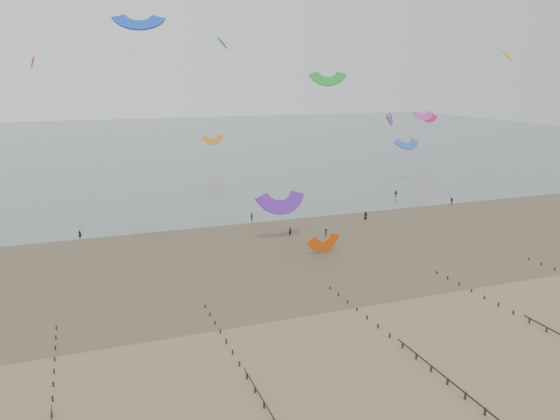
{
  "coord_description": "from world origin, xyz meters",
  "views": [
    {
      "loc": [
        -28.0,
        -53.13,
        29.23
      ],
      "look_at": [
        2.41,
        28.0,
        8.0
      ],
      "focal_mm": 35.0,
      "sensor_mm": 36.0,
      "label": 1
    }
  ],
  "objects": [
    {
      "name": "sea_and_shore",
      "position": [
        -4.08,
        34.4,
        0.01
      ],
      "size": [
        500.0,
        665.0,
        0.03
      ],
      "color": "#475654",
      "rests_on": "ground"
    },
    {
      "name": "kitesurfer_lead",
      "position": [
        -28.73,
        50.52,
        0.83
      ],
      "size": [
        0.64,
        0.45,
        1.66
      ],
      "primitive_type": "imported",
      "rotation": [
        0.0,
        0.0,
        3.05
      ],
      "color": "black",
      "rests_on": "ground"
    },
    {
      "name": "kitesurfers",
      "position": [
        19.65,
        47.89,
        0.83
      ],
      "size": [
        111.9,
        26.76,
        1.9
      ],
      "color": "black",
      "rests_on": "ground"
    },
    {
      "name": "groynes",
      "position": [
        4.0,
        -19.05,
        0.47
      ],
      "size": [
        72.16,
        50.16,
        1.0
      ],
      "color": "black",
      "rests_on": "ground"
    },
    {
      "name": "grounded_kite",
      "position": [
        10.33,
        27.74,
        0.0
      ],
      "size": [
        6.71,
        5.81,
        3.16
      ],
      "primitive_type": null,
      "rotation": [
        1.54,
        0.0,
        0.26
      ],
      "color": "#E24F0E",
      "rests_on": "ground"
    },
    {
      "name": "kites_airborne",
      "position": [
        -10.06,
        87.34,
        19.4
      ],
      "size": [
        211.08,
        115.12,
        38.29
      ],
      "color": "blue",
      "rests_on": "ground"
    },
    {
      "name": "ground",
      "position": [
        0.0,
        0.0,
        0.0
      ],
      "size": [
        500.0,
        500.0,
        0.0
      ],
      "primitive_type": "plane",
      "color": "brown",
      "rests_on": "ground"
    }
  ]
}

